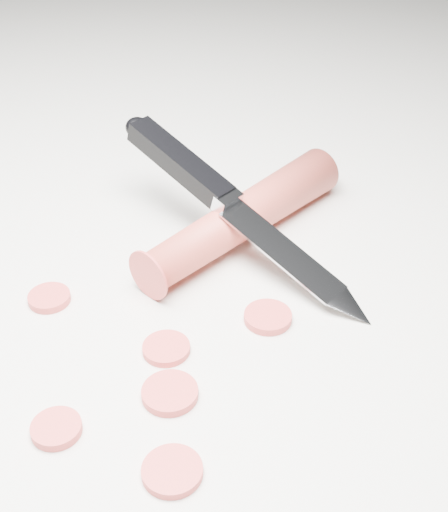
{
  "coord_description": "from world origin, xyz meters",
  "views": [
    {
      "loc": [
        0.02,
        -0.41,
        0.36
      ],
      "look_at": [
        0.05,
        0.04,
        0.02
      ],
      "focal_mm": 50.0,
      "sensor_mm": 36.0,
      "label": 1
    }
  ],
  "objects": [
    {
      "name": "ground",
      "position": [
        0.0,
        0.0,
        0.0
      ],
      "size": [
        2.4,
        2.4,
        0.0
      ],
      "primitive_type": "plane",
      "color": "silver",
      "rests_on": "ground"
    },
    {
      "name": "carrot_slice_4",
      "position": [
        0.0,
        -0.08,
        0.0
      ],
      "size": [
        0.04,
        0.04,
        0.01
      ],
      "primitive_type": "cylinder",
      "color": "red",
      "rests_on": "ground"
    },
    {
      "name": "carrot_slice_3",
      "position": [
        -0.07,
        -0.11,
        0.0
      ],
      "size": [
        0.03,
        0.03,
        0.01
      ],
      "primitive_type": "cylinder",
      "color": "red",
      "rests_on": "ground"
    },
    {
      "name": "carrot_slice_0",
      "position": [
        0.0,
        -0.14,
        0.0
      ],
      "size": [
        0.04,
        0.04,
        0.01
      ],
      "primitive_type": "cylinder",
      "color": "red",
      "rests_on": "ground"
    },
    {
      "name": "carrot_slice_2",
      "position": [
        -0.09,
        0.02,
        0.0
      ],
      "size": [
        0.03,
        0.03,
        0.01
      ],
      "primitive_type": "cylinder",
      "color": "red",
      "rests_on": "ground"
    },
    {
      "name": "kitchen_knife",
      "position": [
        0.06,
        0.07,
        0.04
      ],
      "size": [
        0.2,
        0.22,
        0.08
      ],
      "primitive_type": null,
      "color": "#B7B9BE",
      "rests_on": "ground"
    },
    {
      "name": "carrot_slice_1",
      "position": [
        0.0,
        -0.04,
        0.0
      ],
      "size": [
        0.03,
        0.03,
        0.01
      ],
      "primitive_type": "cylinder",
      "color": "red",
      "rests_on": "ground"
    },
    {
      "name": "carrot",
      "position": [
        0.07,
        0.09,
        0.02
      ],
      "size": [
        0.18,
        0.18,
        0.04
      ],
      "primitive_type": "cylinder",
      "rotation": [
        1.57,
        0.0,
        -0.82
      ],
      "color": "#BE382D",
      "rests_on": "ground"
    },
    {
      "name": "carrot_slice_5",
      "position": [
        0.08,
        -0.01,
        0.0
      ],
      "size": [
        0.04,
        0.04,
        0.01
      ],
      "primitive_type": "cylinder",
      "color": "red",
      "rests_on": "ground"
    }
  ]
}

